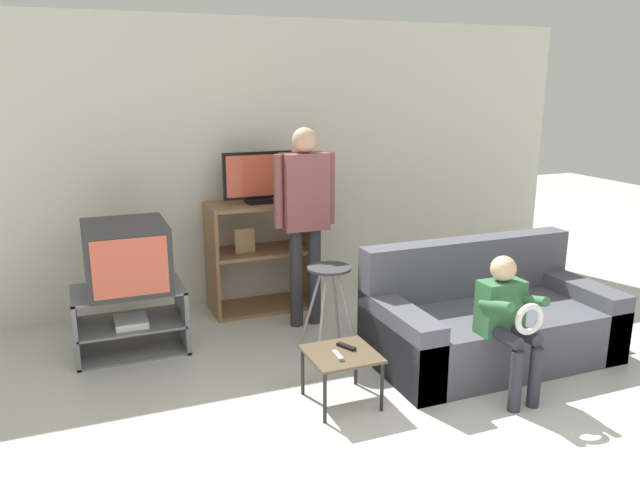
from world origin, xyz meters
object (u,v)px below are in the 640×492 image
object	(u,v)px
television_main	(126,256)
couch	(488,321)
folding_stool	(329,285)
person_standing_adult	(305,208)
person_seated_child	(508,316)
television_flat	(258,179)
tv_stand	(130,320)
remote_control_white	(338,355)
snack_table	(341,359)
media_shelf	(260,255)
remote_control_black	(346,347)

from	to	relation	value
television_main	couch	world-z (taller)	television_main
folding_stool	couch	world-z (taller)	couch
person_standing_adult	person_seated_child	bearing A→B (deg)	-64.50
television_main	television_flat	bearing A→B (deg)	23.62
tv_stand	television_flat	xyz separation A→B (m)	(1.21, 0.54, 0.96)
tv_stand	remote_control_white	bearing A→B (deg)	-50.98
snack_table	person_standing_adult	world-z (taller)	person_standing_adult
tv_stand	remote_control_white	world-z (taller)	tv_stand
tv_stand	media_shelf	distance (m)	1.35
folding_stool	remote_control_white	world-z (taller)	folding_stool
snack_table	couch	distance (m)	1.35
television_main	remote_control_white	size ratio (longest dim) A/B	4.55
person_standing_adult	remote_control_black	bearing A→B (deg)	-98.94
tv_stand	television_flat	distance (m)	1.64
snack_table	person_seated_child	world-z (taller)	person_seated_child
folding_stool	remote_control_white	xyz separation A→B (m)	(-0.26, -0.77, -0.20)
tv_stand	media_shelf	bearing A→B (deg)	23.82
snack_table	couch	size ratio (longest dim) A/B	0.24
tv_stand	television_main	distance (m)	0.51
television_main	person_seated_child	size ratio (longest dim) A/B	0.69
folding_stool	person_seated_child	xyz separation A→B (m)	(0.85, -1.01, 0.00)
person_seated_child	media_shelf	bearing A→B (deg)	115.31
snack_table	couch	bearing A→B (deg)	10.56
television_flat	person_standing_adult	bearing A→B (deg)	-65.00
media_shelf	television_flat	xyz separation A→B (m)	(-0.00, 0.00, 0.70)
folding_stool	remote_control_white	distance (m)	0.84
couch	person_seated_child	distance (m)	0.66
television_flat	folding_stool	size ratio (longest dim) A/B	0.88
media_shelf	folding_stool	distance (m)	1.19
person_seated_child	television_flat	bearing A→B (deg)	115.38
television_main	media_shelf	world-z (taller)	television_main
snack_table	person_seated_child	size ratio (longest dim) A/B	0.47
tv_stand	media_shelf	size ratio (longest dim) A/B	0.83
television_main	person_standing_adult	world-z (taller)	person_standing_adult
tv_stand	remote_control_black	size ratio (longest dim) A/B	5.75
television_flat	couch	size ratio (longest dim) A/B	0.35
television_main	person_standing_adult	distance (m)	1.47
folding_stool	couch	xyz separation A→B (m)	(1.11, -0.48, -0.28)
television_main	folding_stool	distance (m)	1.55
media_shelf	person_standing_adult	size ratio (longest dim) A/B	0.59
folding_stool	person_seated_child	size ratio (longest dim) A/B	0.75
tv_stand	couch	size ratio (longest dim) A/B	0.46
snack_table	media_shelf	bearing A→B (deg)	89.28
television_main	media_shelf	size ratio (longest dim) A/B	0.66
television_main	couch	size ratio (longest dim) A/B	0.36
remote_control_black	media_shelf	bearing A→B (deg)	65.53
folding_stool	remote_control_white	bearing A→B (deg)	-108.72
tv_stand	snack_table	size ratio (longest dim) A/B	1.88
snack_table	remote_control_white	xyz separation A→B (m)	(-0.05, -0.05, 0.05)
folding_stool	couch	bearing A→B (deg)	-23.17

